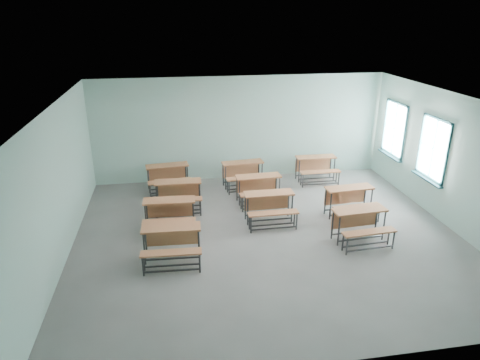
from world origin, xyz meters
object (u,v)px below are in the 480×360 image
Objects in this scene: desk_unit_r1c1 at (270,204)px; desk_unit_r3c0 at (168,174)px; desk_unit_r1c0 at (169,211)px; desk_unit_r1c2 at (351,198)px; desk_unit_r3c2 at (317,165)px; desk_unit_r2c1 at (259,186)px; desk_unit_r0c0 at (172,240)px; desk_unit_r2c0 at (178,191)px; desk_unit_r3c1 at (244,171)px; desk_unit_r0c2 at (361,221)px.

desk_unit_r1c1 is 0.94× the size of desk_unit_r3c0.
desk_unit_r1c0 is 0.99× the size of desk_unit_r1c2.
desk_unit_r3c0 is 4.56m from desk_unit_r3c2.
desk_unit_r1c2 is 2.55m from desk_unit_r3c2.
desk_unit_r2c1 is 2.79m from desk_unit_r3c0.
desk_unit_r0c0 is 0.97× the size of desk_unit_r3c0.
desk_unit_r1c2 is at bearing -12.72° from desk_unit_r2c0.
desk_unit_r1c1 is at bearing -51.70° from desk_unit_r3c0.
desk_unit_r2c0 and desk_unit_r3c0 have the same top height.
desk_unit_r1c2 and desk_unit_r3c2 have the same top height.
desk_unit_r2c0 is 4.52m from desk_unit_r3c2.
desk_unit_r3c1 is (2.20, 3.85, 0.00)m from desk_unit_r0c0.
desk_unit_r1c1 is 0.95× the size of desk_unit_r3c1.
desk_unit_r2c1 and desk_unit_r3c1 have the same top height.
desk_unit_r2c0 is 2.21m from desk_unit_r2c1.
desk_unit_r1c0 is 2.54m from desk_unit_r3c0.
desk_unit_r1c0 is 1.22m from desk_unit_r2c0.
desk_unit_r2c0 is at bearing -153.38° from desk_unit_r3c1.
desk_unit_r1c1 is 3.53m from desk_unit_r3c0.
desk_unit_r0c2 is 4.24m from desk_unit_r3c1.
desk_unit_r0c2 and desk_unit_r1c0 have the same top height.
desk_unit_r3c2 is at bearing -2.33° from desk_unit_r3c1.
desk_unit_r1c0 is at bearing 159.49° from desk_unit_r0c2.
desk_unit_r0c2 is 1.01× the size of desk_unit_r1c2.
desk_unit_r0c0 is at bearing -85.95° from desk_unit_r1c0.
desk_unit_r3c2 is (2.33, 0.13, 0.00)m from desk_unit_r3c1.
desk_unit_r2c0 is 0.96× the size of desk_unit_r3c0.
desk_unit_r1c2 is 3.38m from desk_unit_r3c1.
desk_unit_r3c0 and desk_unit_r3c1 have the same top height.
desk_unit_r2c0 is 0.97× the size of desk_unit_r3c1.
desk_unit_r2c0 is at bearing 161.30° from desk_unit_r1c2.
desk_unit_r2c1 is at bearing -34.36° from desk_unit_r3c0.
desk_unit_r3c1 is (2.23, 2.44, 0.00)m from desk_unit_r1c0.
desk_unit_r1c1 and desk_unit_r3c1 have the same top height.
desk_unit_r2c1 is (2.20, 0.03, 0.00)m from desk_unit_r2c0.
desk_unit_r0c2 is 4.48m from desk_unit_r1c0.
desk_unit_r3c2 is (2.09, 2.55, 0.00)m from desk_unit_r1c1.
desk_unit_r1c0 and desk_unit_r2c1 have the same top height.
desk_unit_r0c2 and desk_unit_r1c2 have the same top height.
desk_unit_r0c2 is at bearing -13.24° from desk_unit_r1c0.
desk_unit_r2c1 is (-2.14, 1.20, 0.00)m from desk_unit_r1c2.
desk_unit_r3c1 is at bearing 63.26° from desk_unit_r0c0.
desk_unit_r3c0 is (-4.60, 2.51, 0.00)m from desk_unit_r1c2.
desk_unit_r1c2 and desk_unit_r3c1 have the same top height.
desk_unit_r2c0 is at bearing 81.39° from desk_unit_r1c0.
desk_unit_r3c1 is at bearing 34.48° from desk_unit_r2c0.
desk_unit_r0c2 is 1.02× the size of desk_unit_r2c0.
desk_unit_r1c2 is at bearing -51.18° from desk_unit_r3c1.
desk_unit_r0c0 is at bearing -137.99° from desk_unit_r3c2.
desk_unit_r1c0 is 1.03× the size of desk_unit_r1c1.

